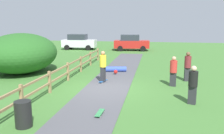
% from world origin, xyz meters
% --- Properties ---
extents(ground_plane, '(60.00, 60.00, 0.00)m').
position_xyz_m(ground_plane, '(0.00, 0.00, 0.00)').
color(ground_plane, '#427533').
extents(asphalt_path, '(2.40, 28.00, 0.02)m').
position_xyz_m(asphalt_path, '(0.00, 0.00, 0.01)').
color(asphalt_path, '#515156').
rests_on(asphalt_path, ground_plane).
extents(wooden_fence, '(0.12, 18.12, 1.10)m').
position_xyz_m(wooden_fence, '(-2.60, 0.00, 0.67)').
color(wooden_fence, '#997A51').
rests_on(wooden_fence, ground_plane).
extents(bush_large, '(4.61, 5.53, 2.71)m').
position_xyz_m(bush_large, '(-6.50, 2.91, 1.36)').
color(bush_large, '#286023').
rests_on(bush_large, ground_plane).
extents(trash_bin, '(0.56, 0.56, 0.90)m').
position_xyz_m(trash_bin, '(-1.80, -5.13, 0.45)').
color(trash_bin, black).
rests_on(trash_bin, ground_plane).
extents(skater_riding, '(0.47, 0.82, 1.82)m').
position_xyz_m(skater_riding, '(-0.45, 1.22, 1.03)').
color(skater_riding, '#265999').
rests_on(skater_riding, asphalt_path).
extents(skater_fallen, '(1.60, 1.34, 0.36)m').
position_xyz_m(skater_fallen, '(-0.22, 4.18, 0.20)').
color(skater_fallen, blue).
rests_on(skater_fallen, asphalt_path).
extents(skateboard_loose, '(0.23, 0.81, 0.08)m').
position_xyz_m(skateboard_loose, '(0.48, -3.67, 0.09)').
color(skateboard_loose, '#338C4C').
rests_on(skateboard_loose, asphalt_path).
extents(bystander_black, '(0.48, 0.48, 1.67)m').
position_xyz_m(bystander_black, '(4.09, -1.77, 0.92)').
color(bystander_black, '#2D2D33').
rests_on(bystander_black, ground_plane).
extents(bystander_maroon, '(0.42, 0.42, 1.74)m').
position_xyz_m(bystander_maroon, '(4.38, 2.39, 0.96)').
color(bystander_maroon, '#2D2D33').
rests_on(bystander_maroon, ground_plane).
extents(bystander_red, '(0.46, 0.46, 1.65)m').
position_xyz_m(bystander_red, '(3.48, 1.07, 0.90)').
color(bystander_red, '#2D2D33').
rests_on(bystander_red, ground_plane).
extents(parked_car_red, '(4.36, 2.35, 1.92)m').
position_xyz_m(parked_car_red, '(-0.41, 17.14, 0.96)').
color(parked_car_red, red).
rests_on(parked_car_red, ground_plane).
extents(parked_car_white, '(4.26, 2.12, 1.92)m').
position_xyz_m(parked_car_white, '(-6.99, 17.14, 0.96)').
color(parked_car_white, silver).
rests_on(parked_car_white, ground_plane).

